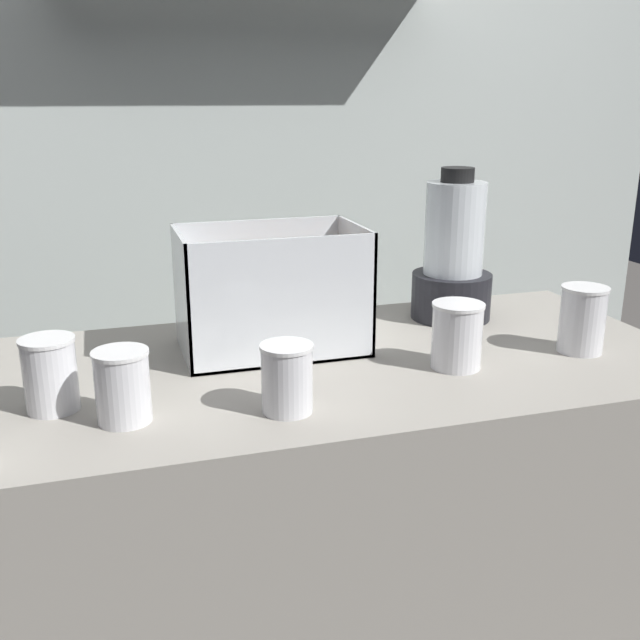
# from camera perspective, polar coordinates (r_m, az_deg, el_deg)

# --- Properties ---
(counter) EXTENTS (1.40, 0.64, 0.90)m
(counter) POSITION_cam_1_polar(r_m,az_deg,el_deg) (1.56, 0.00, -18.88)
(counter) COLOR #9E998E
(counter) RESTS_ON ground_plane
(back_wall_unit) EXTENTS (2.60, 0.24, 2.50)m
(back_wall_unit) POSITION_cam_1_polar(r_m,az_deg,el_deg) (2.01, -6.64, 14.01)
(back_wall_unit) COLOR silver
(back_wall_unit) RESTS_ON ground_plane
(carrot_display_bin) EXTENTS (0.34, 0.21, 0.24)m
(carrot_display_bin) POSITION_cam_1_polar(r_m,az_deg,el_deg) (1.40, -3.67, 0.65)
(carrot_display_bin) COLOR white
(carrot_display_bin) RESTS_ON counter
(blender_pitcher) EXTENTS (0.17, 0.17, 0.33)m
(blender_pitcher) POSITION_cam_1_polar(r_m,az_deg,el_deg) (1.61, 10.36, 4.65)
(blender_pitcher) COLOR black
(blender_pitcher) RESTS_ON counter
(juice_cup_orange_left) EXTENTS (0.08, 0.08, 0.12)m
(juice_cup_orange_left) POSITION_cam_1_polar(r_m,az_deg,el_deg) (1.20, -20.33, -4.20)
(juice_cup_orange_left) COLOR white
(juice_cup_orange_left) RESTS_ON counter
(juice_cup_mango_middle) EXTENTS (0.08, 0.08, 0.11)m
(juice_cup_mango_middle) POSITION_cam_1_polar(r_m,az_deg,el_deg) (1.13, -15.15, -5.38)
(juice_cup_mango_middle) COLOR white
(juice_cup_mango_middle) RESTS_ON counter
(juice_cup_pomegranate_right) EXTENTS (0.08, 0.08, 0.11)m
(juice_cup_pomegranate_right) POSITION_cam_1_polar(r_m,az_deg,el_deg) (1.13, -2.60, -4.92)
(juice_cup_pomegranate_right) COLOR white
(juice_cup_pomegranate_right) RESTS_ON counter
(juice_cup_orange_far_right) EXTENTS (0.09, 0.09, 0.12)m
(juice_cup_orange_far_right) POSITION_cam_1_polar(r_m,az_deg,el_deg) (1.33, 10.64, -1.43)
(juice_cup_orange_far_right) COLOR white
(juice_cup_orange_far_right) RESTS_ON counter
(juice_cup_orange_rightmost) EXTENTS (0.09, 0.09, 0.13)m
(juice_cup_orange_rightmost) POSITION_cam_1_polar(r_m,az_deg,el_deg) (1.47, 19.80, -0.28)
(juice_cup_orange_rightmost) COLOR white
(juice_cup_orange_rightmost) RESTS_ON counter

